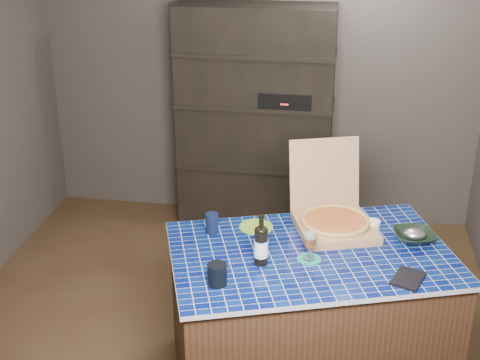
% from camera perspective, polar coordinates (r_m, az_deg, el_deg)
% --- Properties ---
extents(room, '(3.50, 3.50, 3.50)m').
position_cam_1_polar(room, '(3.75, -1.99, 2.75)').
color(room, brown).
rests_on(room, ground).
extents(shelving_unit, '(1.20, 0.41, 1.80)m').
position_cam_1_polar(shelving_unit, '(5.29, 1.32, 5.12)').
color(shelving_unit, black).
rests_on(shelving_unit, floor).
extents(kitchen_island, '(1.71, 1.37, 0.81)m').
position_cam_1_polar(kitchen_island, '(3.81, 5.83, -11.42)').
color(kitchen_island, '#422A1A').
rests_on(kitchen_island, floor).
extents(pizza_box, '(0.56, 0.61, 0.45)m').
position_cam_1_polar(pizza_box, '(3.81, 8.01, -3.30)').
color(pizza_box, '#AB7C58').
rests_on(pizza_box, kitchen_island).
extents(mead_bottle, '(0.08, 0.08, 0.28)m').
position_cam_1_polar(mead_bottle, '(3.42, 1.81, -5.54)').
color(mead_bottle, black).
rests_on(mead_bottle, kitchen_island).
extents(teal_trivet, '(0.13, 0.13, 0.01)m').
position_cam_1_polar(teal_trivet, '(3.52, 5.91, -6.72)').
color(teal_trivet, '#177C70').
rests_on(teal_trivet, kitchen_island).
extents(wine_glass, '(0.07, 0.07, 0.16)m').
position_cam_1_polar(wine_glass, '(3.46, 5.99, -5.10)').
color(wine_glass, white).
rests_on(wine_glass, teal_trivet).
extents(tumbler, '(0.10, 0.10, 0.11)m').
position_cam_1_polar(tumbler, '(3.28, -1.96, -8.05)').
color(tumbler, black).
rests_on(tumbler, kitchen_island).
extents(dvd_case, '(0.19, 0.23, 0.01)m').
position_cam_1_polar(dvd_case, '(3.44, 14.15, -8.15)').
color(dvd_case, black).
rests_on(dvd_case, kitchen_island).
extents(bowl, '(0.26, 0.26, 0.05)m').
position_cam_1_polar(bowl, '(3.79, 14.63, -4.65)').
color(bowl, black).
rests_on(bowl, kitchen_island).
extents(foil_contents, '(0.12, 0.10, 0.06)m').
position_cam_1_polar(foil_contents, '(3.78, 14.66, -4.48)').
color(foil_contents, silver).
rests_on(foil_contents, bowl).
extents(white_jar, '(0.08, 0.08, 0.07)m').
position_cam_1_polar(white_jar, '(3.83, 11.29, -3.87)').
color(white_jar, white).
rests_on(white_jar, kitchen_island).
extents(navy_cup, '(0.07, 0.07, 0.11)m').
position_cam_1_polar(navy_cup, '(3.74, -2.40, -3.70)').
color(navy_cup, black).
rests_on(navy_cup, kitchen_island).
extents(green_trivet, '(0.19, 0.19, 0.01)m').
position_cam_1_polar(green_trivet, '(3.82, 1.38, -4.01)').
color(green_trivet, '#71AB24').
rests_on(green_trivet, kitchen_island).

